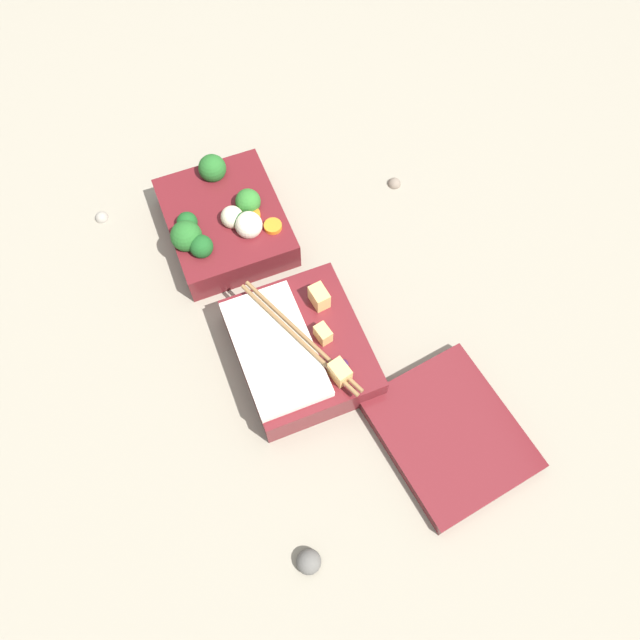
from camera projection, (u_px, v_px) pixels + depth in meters
The scene contains 7 objects.
ground_plane at pixel (256, 287), 0.83m from camera, with size 3.00×3.00×0.00m, color gray.
bento_tray_vegetable at pixel (225, 221), 0.84m from camera, with size 0.18×0.15×0.08m.
bento_tray_rice at pixel (299, 349), 0.76m from camera, with size 0.19×0.15×0.07m.
bento_lid at pixel (450, 434), 0.73m from camera, with size 0.18×0.15×0.02m, color maroon.
pebble_1 at pixel (101, 216), 0.87m from camera, with size 0.02×0.02×0.02m, color gray.
pebble_2 at pixel (309, 562), 0.67m from camera, with size 0.03×0.03×0.03m, color #595651.
pebble_3 at pixel (394, 182), 0.90m from camera, with size 0.02×0.02×0.02m, color #7A6B5B.
Camera 1 is at (0.41, -0.07, 0.72)m, focal length 35.00 mm.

